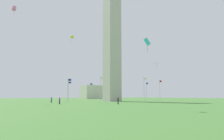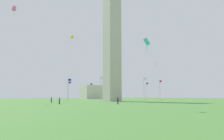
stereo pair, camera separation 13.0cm
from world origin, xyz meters
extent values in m
plane|color=#3D6B2D|center=(0.00, 0.00, 0.00)|extent=(260.00, 260.00, 0.00)
cube|color=#B7B2A8|center=(0.00, 0.00, 19.76)|extent=(4.94, 4.94, 39.53)
cylinder|color=silver|center=(16.62, 0.00, 3.68)|extent=(0.14, 0.14, 7.36)
cube|color=#1E2D99|center=(17.17, 0.00, 6.91)|extent=(1.00, 0.03, 0.64)
cylinder|color=silver|center=(11.76, 11.76, 3.68)|extent=(0.14, 0.14, 7.36)
cube|color=red|center=(12.31, 11.76, 6.91)|extent=(1.00, 0.03, 0.64)
cylinder|color=silver|center=(0.00, 16.62, 3.68)|extent=(0.14, 0.14, 7.36)
cube|color=#1E2D99|center=(0.55, 16.62, 6.91)|extent=(1.00, 0.03, 0.64)
cylinder|color=silver|center=(-11.76, 11.76, 3.68)|extent=(0.14, 0.14, 7.36)
cube|color=#1E2D99|center=(-11.21, 11.76, 6.91)|extent=(1.00, 0.03, 0.64)
cylinder|color=silver|center=(-16.62, 0.00, 3.68)|extent=(0.14, 0.14, 7.36)
cube|color=#1E2D99|center=(-16.07, 0.00, 6.91)|extent=(1.00, 0.03, 0.64)
cylinder|color=silver|center=(-11.76, -11.76, 3.68)|extent=(0.14, 0.14, 7.36)
cube|color=white|center=(-11.21, -11.76, 6.91)|extent=(1.00, 0.03, 0.64)
cylinder|color=silver|center=(0.00, -16.62, 3.68)|extent=(0.14, 0.14, 7.36)
cube|color=white|center=(0.55, -16.62, 6.91)|extent=(1.00, 0.03, 0.64)
cylinder|color=silver|center=(11.76, -11.76, 3.68)|extent=(0.14, 0.14, 7.36)
cube|color=red|center=(12.31, -11.76, 6.91)|extent=(1.00, 0.03, 0.64)
cylinder|color=#2D2D38|center=(-24.31, -14.42, 0.40)|extent=(0.29, 0.29, 0.80)
cylinder|color=purple|center=(-24.31, -14.42, 1.09)|extent=(0.32, 0.32, 0.59)
sphere|color=tan|center=(-24.31, -14.42, 1.51)|extent=(0.24, 0.24, 0.24)
cylinder|color=#2D2D38|center=(-13.47, -22.51, 0.40)|extent=(0.29, 0.29, 0.80)
cylinder|color=black|center=(-13.47, -22.51, 1.12)|extent=(0.32, 0.32, 0.64)
sphere|color=#936B4C|center=(-13.47, -22.51, 1.56)|extent=(0.24, 0.24, 0.24)
cylinder|color=#2D2D38|center=(-22.56, -2.85, 0.40)|extent=(0.29, 0.29, 0.80)
cylinder|color=#3851B2|center=(-22.56, -2.85, 1.13)|extent=(0.32, 0.32, 0.65)
sphere|color=beige|center=(-22.56, -2.85, 1.57)|extent=(0.24, 0.24, 0.24)
cube|color=pink|center=(-33.35, -1.57, 25.69)|extent=(1.26, 1.44, 1.49)
cylinder|color=#A44A79|center=(-33.35, -1.57, 24.53)|extent=(0.04, 0.04, 1.74)
cone|color=yellow|center=(-18.40, -6.03, 18.97)|extent=(1.76, 1.55, 1.54)
cylinder|color=#A4921C|center=(-18.40, -6.03, 18.02)|extent=(0.04, 0.04, 1.43)
cube|color=purple|center=(-1.00, -22.82, 10.62)|extent=(0.92, 0.88, 0.30)
cylinder|color=#67278E|center=(-1.00, -22.82, 9.91)|extent=(0.04, 0.04, 1.06)
cube|color=#33C6D1|center=(-20.29, -39.42, 9.79)|extent=(1.05, 1.10, 1.14)
cylinder|color=teal|center=(-20.29, -39.42, 8.90)|extent=(0.04, 0.04, 1.33)
cube|color=beige|center=(29.19, 62.10, 4.47)|extent=(20.83, 10.83, 8.93)
camera|label=1|loc=(-40.89, -60.79, 1.89)|focal=32.80mm
camera|label=2|loc=(-40.78, -60.86, 1.89)|focal=32.80mm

